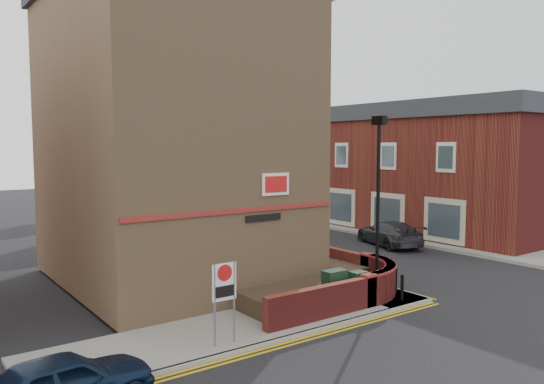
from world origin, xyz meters
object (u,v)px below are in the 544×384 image
at_px(utility_cabinet_large, 335,288).
at_px(zone_sign, 224,288).
at_px(lamppost, 378,206).
at_px(navy_hatchback, 65,382).
at_px(silver_car_near, 236,228).

height_order(utility_cabinet_large, zone_sign, zone_sign).
relative_size(lamppost, navy_hatchback, 1.74).
relative_size(lamppost, zone_sign, 2.86).
distance_m(utility_cabinet_large, silver_car_near, 14.06).
bearing_deg(lamppost, zone_sign, -173.93).
bearing_deg(zone_sign, lamppost, 6.07).
height_order(utility_cabinet_large, navy_hatchback, utility_cabinet_large).
xyz_separation_m(zone_sign, navy_hatchback, (-4.37, -1.00, -1.03)).
xyz_separation_m(utility_cabinet_large, zone_sign, (-4.70, -0.80, 0.92)).
relative_size(utility_cabinet_large, silver_car_near, 0.31).
bearing_deg(silver_car_near, lamppost, -125.45).
height_order(zone_sign, silver_car_near, zone_sign).
bearing_deg(utility_cabinet_large, silver_car_near, 71.30).
distance_m(navy_hatchback, silver_car_near, 20.32).
bearing_deg(navy_hatchback, lamppost, -87.84).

